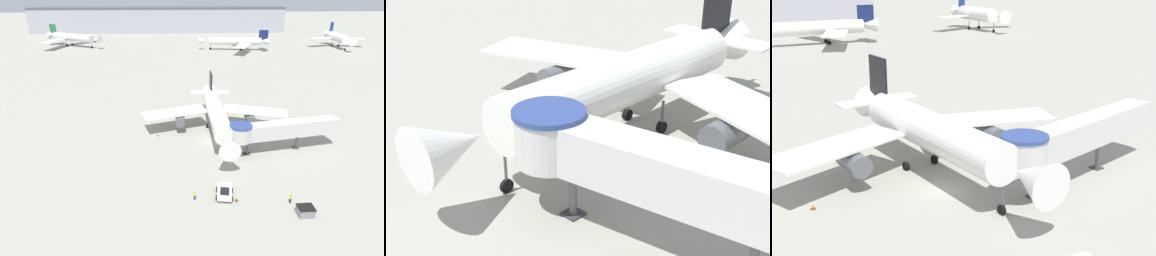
# 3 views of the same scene
# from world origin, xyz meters

# --- Properties ---
(ground_plane) EXTENTS (800.00, 800.00, 0.00)m
(ground_plane) POSITION_xyz_m (0.00, 0.00, 0.00)
(ground_plane) COLOR #9E9B8E
(main_airplane) EXTENTS (32.37, 31.35, 10.14)m
(main_airplane) POSITION_xyz_m (1.64, 4.56, 4.28)
(main_airplane) COLOR white
(main_airplane) RESTS_ON ground_plane
(jet_bridge) EXTENTS (21.51, 6.82, 6.12)m
(jet_bridge) POSITION_xyz_m (11.88, -4.72, 4.44)
(jet_bridge) COLOR silver
(jet_bridge) RESTS_ON ground_plane
(traffic_cone_port_wing) EXTENTS (0.38, 0.38, 0.64)m
(traffic_cone_port_wing) POSITION_xyz_m (-10.87, 2.91, 0.30)
(traffic_cone_port_wing) COLOR black
(traffic_cone_port_wing) RESTS_ON ground_plane
(background_jet_blue_tail) EXTENTS (30.19, 29.32, 11.92)m
(background_jet_blue_tail) POSITION_xyz_m (79.82, 106.05, 5.20)
(background_jet_blue_tail) COLOR white
(background_jet_blue_tail) RESTS_ON ground_plane
(background_jet_navy_tail) EXTENTS (35.55, 35.25, 9.95)m
(background_jet_navy_tail) POSITION_xyz_m (24.53, 100.91, 4.38)
(background_jet_navy_tail) COLOR white
(background_jet_navy_tail) RESTS_ON ground_plane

